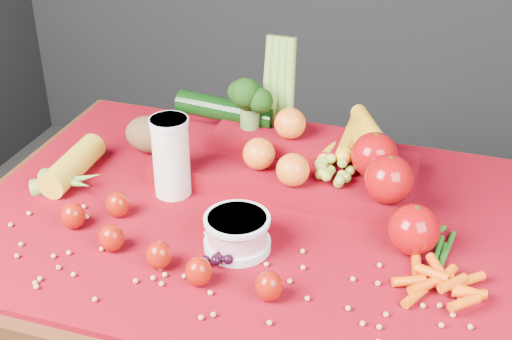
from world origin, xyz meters
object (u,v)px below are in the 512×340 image
(milk_glass, at_px, (171,154))
(yogurt_bowl, at_px, (237,232))
(produce_mound, at_px, (303,156))
(table, at_px, (253,260))

(milk_glass, distance_m, yogurt_bowl, 0.23)
(milk_glass, relative_size, produce_mound, 0.27)
(yogurt_bowl, xyz_separation_m, produce_mound, (0.05, 0.26, 0.03))
(table, height_order, yogurt_bowl, yogurt_bowl)
(table, relative_size, milk_glass, 6.74)
(table, xyz_separation_m, produce_mound, (0.06, 0.15, 0.17))
(yogurt_bowl, bearing_deg, milk_glass, 143.55)
(table, bearing_deg, milk_glass, 170.94)
(milk_glass, bearing_deg, table, -9.06)
(table, xyz_separation_m, milk_glass, (-0.18, 0.03, 0.19))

